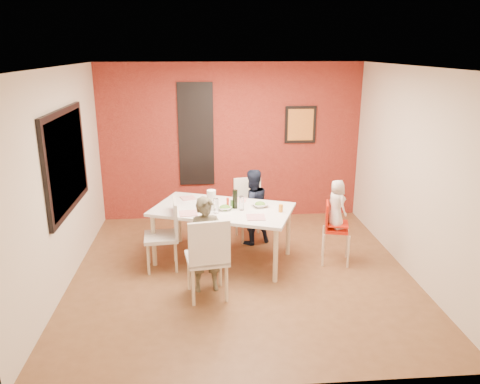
{
  "coord_description": "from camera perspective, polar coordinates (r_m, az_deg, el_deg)",
  "views": [
    {
      "loc": [
        -0.48,
        -5.73,
        2.92
      ],
      "look_at": [
        0.0,
        0.3,
        1.05
      ],
      "focal_mm": 35.0,
      "sensor_mm": 36.0,
      "label": 1
    }
  ],
  "objects": [
    {
      "name": "condiment_green",
      "position": [
        6.46,
        -1.05,
        -1.52
      ],
      "size": [
        0.03,
        0.03,
        0.12
      ],
      "primitive_type": "cylinder",
      "color": "#367025",
      "rests_on": "dining_table"
    },
    {
      "name": "art_print_frame",
      "position": [
        8.21,
        7.38,
        8.15
      ],
      "size": [
        0.54,
        0.03,
        0.64
      ],
      "primitive_type": "cube",
      "color": "black",
      "rests_on": "wall_back"
    },
    {
      "name": "paper_towel_roll",
      "position": [
        6.42,
        -3.5,
        -0.97
      ],
      "size": [
        0.12,
        0.12,
        0.27
      ],
      "primitive_type": "cylinder",
      "color": "white",
      "rests_on": "dining_table"
    },
    {
      "name": "plate_near_left",
      "position": [
        6.32,
        -6.3,
        -2.6
      ],
      "size": [
        0.26,
        0.26,
        0.01
      ],
      "primitive_type": "cube",
      "rotation": [
        0.0,
        0.0,
        0.09
      ],
      "color": "white",
      "rests_on": "dining_table"
    },
    {
      "name": "wall_back",
      "position": [
        8.14,
        -1.1,
        6.06
      ],
      "size": [
        4.5,
        0.02,
        2.7
      ],
      "primitive_type": "cube",
      "color": "beige",
      "rests_on": "ground"
    },
    {
      "name": "wall_front",
      "position": [
        3.84,
        3.06,
        -6.93
      ],
      "size": [
        4.5,
        0.02,
        2.7
      ],
      "primitive_type": "cube",
      "color": "beige",
      "rests_on": "ground"
    },
    {
      "name": "plate_far_left",
      "position": [
        6.96,
        -6.34,
        -0.74
      ],
      "size": [
        0.26,
        0.26,
        0.01
      ],
      "primitive_type": "cube",
      "rotation": [
        0.0,
        0.0,
        0.31
      ],
      "color": "silver",
      "rests_on": "dining_table"
    },
    {
      "name": "salad_bowl_a",
      "position": [
        6.43,
        -1.87,
        -1.97
      ],
      "size": [
        0.2,
        0.2,
        0.05
      ],
      "primitive_type": "imported",
      "rotation": [
        0.0,
        0.0,
        0.01
      ],
      "color": "white",
      "rests_on": "dining_table"
    },
    {
      "name": "chair_far",
      "position": [
        7.41,
        1.14,
        -1.6
      ],
      "size": [
        0.52,
        0.52,
        0.95
      ],
      "rotation": [
        0.0,
        0.0,
        0.19
      ],
      "color": "white",
      "rests_on": "ground"
    },
    {
      "name": "glassblock_strip",
      "position": [
        8.07,
        -5.38,
        6.97
      ],
      "size": [
        0.55,
        0.03,
        1.7
      ],
      "primitive_type": "cube",
      "color": "#B4BCC4",
      "rests_on": "wall_back"
    },
    {
      "name": "salad_bowl_b",
      "position": [
        6.56,
        2.46,
        -1.56
      ],
      "size": [
        0.28,
        0.28,
        0.06
      ],
      "primitive_type": "imported",
      "rotation": [
        0.0,
        0.0,
        0.27
      ],
      "color": "silver",
      "rests_on": "dining_table"
    },
    {
      "name": "wall_right",
      "position": [
        6.54,
        20.31,
        2.2
      ],
      "size": [
        0.02,
        4.5,
        2.7
      ],
      "primitive_type": "cube",
      "color": "beige",
      "rests_on": "ground"
    },
    {
      "name": "chair_near",
      "position": [
        5.57,
        -3.93,
        -7.65
      ],
      "size": [
        0.55,
        0.55,
        1.05
      ],
      "rotation": [
        0.0,
        0.0,
        3.29
      ],
      "color": "silver",
      "rests_on": "ground"
    },
    {
      "name": "condiment_red",
      "position": [
        6.48,
        -1.5,
        -1.36
      ],
      "size": [
        0.04,
        0.04,
        0.15
      ],
      "primitive_type": "cylinder",
      "color": "red",
      "rests_on": "dining_table"
    },
    {
      "name": "child_near",
      "position": [
        5.79,
        -4.1,
        -6.42
      ],
      "size": [
        0.48,
        0.35,
        1.21
      ],
      "primitive_type": "imported",
      "rotation": [
        0.0,
        0.0,
        0.14
      ],
      "color": "brown",
      "rests_on": "ground"
    },
    {
      "name": "wine_glass_b",
      "position": [
        6.4,
        0.17,
        -1.37
      ],
      "size": [
        0.07,
        0.07,
        0.2
      ],
      "primitive_type": "cylinder",
      "color": "white",
      "rests_on": "dining_table"
    },
    {
      "name": "sippy_cup",
      "position": [
        6.36,
        4.99,
        -1.99
      ],
      "size": [
        0.06,
        0.06,
        0.1
      ],
      "primitive_type": "cylinder",
      "color": "orange",
      "rests_on": "dining_table"
    },
    {
      "name": "toddler",
      "position": [
        6.55,
        11.71,
        -1.48
      ],
      "size": [
        0.32,
        0.39,
        0.69
      ],
      "primitive_type": "imported",
      "rotation": [
        0.0,
        0.0,
        1.92
      ],
      "color": "silver",
      "rests_on": "high_chair"
    },
    {
      "name": "plate_far_mid",
      "position": [
        6.83,
        -0.08,
        -0.97
      ],
      "size": [
        0.24,
        0.24,
        0.01
      ],
      "primitive_type": "cube",
      "rotation": [
        0.0,
        0.0,
        -0.22
      ],
      "color": "white",
      "rests_on": "dining_table"
    },
    {
      "name": "dining_table",
      "position": [
        6.53,
        -2.14,
        -2.54
      ],
      "size": [
        2.13,
        1.65,
        0.79
      ],
      "rotation": [
        0.0,
        0.0,
        -0.36
      ],
      "color": "white",
      "rests_on": "ground"
    },
    {
      "name": "brick_accent_wall",
      "position": [
        8.12,
        -1.09,
        6.04
      ],
      "size": [
        4.5,
        0.02,
        2.7
      ],
      "primitive_type": "cube",
      "color": "maroon",
      "rests_on": "ground"
    },
    {
      "name": "ground",
      "position": [
        6.44,
        0.22,
        -9.75
      ],
      "size": [
        4.5,
        4.5,
        0.0
      ],
      "primitive_type": "plane",
      "color": "brown",
      "rests_on": "ground"
    },
    {
      "name": "picture_window_pane",
      "position": [
        6.32,
        -20.31,
        3.59
      ],
      "size": [
        0.02,
        1.55,
        1.15
      ],
      "primitive_type": "cube",
      "color": "black",
      "rests_on": "wall_left"
    },
    {
      "name": "ceiling",
      "position": [
        5.75,
        0.25,
        15.0
      ],
      "size": [
        4.5,
        4.5,
        0.02
      ],
      "primitive_type": "cube",
      "color": "white",
      "rests_on": "wall_back"
    },
    {
      "name": "condiment_brown",
      "position": [
        6.51,
        -0.72,
        -1.26
      ],
      "size": [
        0.04,
        0.04,
        0.15
      ],
      "primitive_type": "cylinder",
      "color": "brown",
      "rests_on": "dining_table"
    },
    {
      "name": "art_print_canvas",
      "position": [
        8.2,
        7.4,
        8.13
      ],
      "size": [
        0.44,
        0.01,
        0.54
      ],
      "primitive_type": "cube",
      "color": "orange",
      "rests_on": "wall_back"
    },
    {
      "name": "chair_left",
      "position": [
        6.44,
        -8.85,
        -4.69
      ],
      "size": [
        0.49,
        0.49,
        0.97
      ],
      "rotation": [
        0.0,
        0.0,
        4.81
      ],
      "color": "beige",
      "rests_on": "ground"
    },
    {
      "name": "wine_bottle",
      "position": [
        6.46,
        -0.61,
        -0.88
      ],
      "size": [
        0.07,
        0.07,
        0.26
      ],
      "primitive_type": "cylinder",
      "color": "black",
      "rests_on": "dining_table"
    },
    {
      "name": "high_chair",
      "position": [
        6.67,
        11.35,
        -4.19
      ],
      "size": [
        0.44,
        0.44,
        0.88
      ],
      "rotation": [
        0.0,
        0.0,
        1.33
      ],
      "color": "red",
      "rests_on": "ground"
    },
    {
      "name": "wall_left",
      "position": [
        6.19,
        -21.0,
        1.34
      ],
      "size": [
        0.02,
        4.5,
        2.7
      ],
      "primitive_type": "cube",
      "color": "beige",
      "rests_on": "ground"
    },
    {
      "name": "child_far",
      "position": [
        7.17,
        1.46,
        -1.81
      ],
      "size": [
        0.69,
        0.61,
        1.18
      ],
      "primitive_type": "imported",
      "rotation": [
        0.0,
        0.0,
        3.49
      ],
      "color": "black",
      "rests_on": "ground"
    },
    {
      "name": "wine_glass_a",
      "position": [
        6.29,
        -2.95,
        -1.7
      ],
      "size": [
        0.07,
        0.07,
        0.2
      ],
      "primitive_type": "cylinder",
      "color": "white",
      "rests_on": "dining_table"
    },
    {
      "name": "plate_near_right",
      "position": [
        6.14,
        1.95,
        -3.09
      ],
      "size": [
        0.24,
        0.24,
        0.01
      ],
      "primitive_type": "cube",
      "rotation": [
        0.0,
        0.0,
        -0.02
      ],
      "color": "white",
      "rests_on": "dining_table"
    },
    {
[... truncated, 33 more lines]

